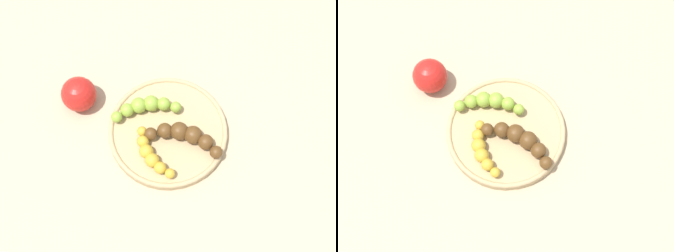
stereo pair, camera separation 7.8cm
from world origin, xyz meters
TOP-DOWN VIEW (x-y plane):
  - ground_plane at (0.00, 0.00)m, footprint 2.40×2.40m
  - fruit_bowl at (0.00, 0.00)m, footprint 0.24×0.24m
  - banana_spotted at (0.04, -0.05)m, footprint 0.12×0.05m
  - banana_overripe at (0.03, 0.02)m, footprint 0.11×0.12m
  - banana_green at (-0.06, -0.02)m, footprint 0.06×0.14m
  - apple_red at (-0.14, -0.13)m, footprint 0.07×0.07m

SIDE VIEW (x-z plane):
  - ground_plane at x=0.00m, z-range 0.00..0.00m
  - fruit_bowl at x=0.00m, z-range 0.00..0.02m
  - banana_spotted at x=0.04m, z-range 0.02..0.05m
  - banana_green at x=-0.06m, z-range 0.02..0.05m
  - apple_red at x=-0.14m, z-range 0.00..0.07m
  - banana_overripe at x=0.03m, z-range 0.02..0.06m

